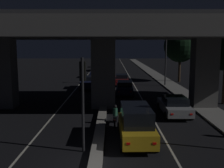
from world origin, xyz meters
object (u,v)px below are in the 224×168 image
Objects in this scene: car_dark_blue_lead_oncoming at (89,82)px; car_dark_blue_second_oncoming at (97,73)px; car_taxi_yellow_lead at (137,123)px; car_dark_green_fourth_oncoming at (102,64)px; car_dark_green_third_oncoming at (100,66)px; traffic_light_left_of_median at (84,88)px; motorcycle_black_filtering_near at (116,116)px; street_lamp at (164,51)px; car_silver_second at (175,105)px; car_dark_red_fourth at (123,80)px; car_dark_blue_third at (125,87)px; motorcycle_blue_filtering_mid at (113,97)px.

car_dark_blue_second_oncoming reaches higher than car_dark_blue_lead_oncoming.
car_taxi_yellow_lead reaches higher than car_dark_green_fourth_oncoming.
car_dark_blue_second_oncoming is 1.00× the size of car_dark_green_third_oncoming.
traffic_light_left_of_median is 5.41m from motorcycle_black_filtering_near.
traffic_light_left_of_median is at bearing -110.46° from street_lamp.
car_dark_blue_lead_oncoming is 0.95× the size of car_dark_blue_second_oncoming.
street_lamp reaches higher than car_silver_second.
car_taxi_yellow_lead is at bearing -178.77° from car_dark_red_fourth.
street_lamp is at bearing -38.31° from car_dark_blue_third.
car_dark_blue_lead_oncoming is 8.99m from motorcycle_blue_filtering_mid.
car_silver_second is 36.65m from car_dark_green_third_oncoming.
car_dark_green_fourth_oncoming is at bearing 8.93° from car_dark_red_fourth.
motorcycle_black_filtering_near is at bearing 18.67° from car_taxi_yellow_lead.
car_dark_blue_second_oncoming is (-3.99, 15.20, 0.06)m from car_dark_blue_third.
car_dark_red_fourth is 2.42× the size of motorcycle_black_filtering_near.
car_taxi_yellow_lead is (2.76, 1.34, -2.20)m from traffic_light_left_of_median.
car_dark_red_fourth is 18.06m from motorcycle_black_filtering_near.
car_dark_blue_third is at bearing 22.41° from car_silver_second.
street_lamp reaches higher than traffic_light_left_of_median.
car_silver_second is at bearing -97.21° from street_lamp.
car_silver_second is 45.79m from car_dark_green_fourth_oncoming.
car_dark_blue_third is at bearing 7.31° from car_dark_green_fourth_oncoming.
car_taxi_yellow_lead reaches higher than car_dark_blue_third.
street_lamp is 1.63× the size of car_dark_blue_second_oncoming.
traffic_light_left_of_median is 0.99× the size of car_dark_green_third_oncoming.
car_dark_green_fourth_oncoming is 2.76× the size of motorcycle_black_filtering_near.
car_taxi_yellow_lead is at bearing 148.95° from car_silver_second.
traffic_light_left_of_median is 1.05× the size of car_dark_blue_lead_oncoming.
car_dark_green_fourth_oncoming is at bearing 8.53° from car_dark_blue_third.
car_silver_second is (-1.85, -14.66, -3.91)m from street_lamp.
car_silver_second is 0.97× the size of car_dark_green_third_oncoming.
car_dark_green_fourth_oncoming is (-4.10, 36.70, 0.07)m from car_dark_blue_third.
car_taxi_yellow_lead is (-5.33, -20.34, -3.63)m from street_lamp.
motorcycle_black_filtering_near is (-4.59, -2.60, -0.15)m from car_silver_second.
car_dark_blue_second_oncoming is 21.50m from car_dark_green_fourth_oncoming.
car_dark_green_third_oncoming is 2.67× the size of motorcycle_blue_filtering_mid.
car_dark_green_third_oncoming is (-4.08, 20.44, 0.16)m from car_dark_red_fourth.
street_lamp is at bearing 69.54° from traffic_light_left_of_median.
car_dark_blue_lead_oncoming is (-1.49, 19.34, -2.44)m from traffic_light_left_of_median.
car_dark_green_third_oncoming is at bearing 7.40° from motorcycle_black_filtering_near.
car_dark_blue_lead_oncoming is at bearing 127.45° from car_dark_red_fourth.
car_dark_blue_third is (-5.28, -6.19, -3.87)m from street_lamp.
car_silver_second is 0.97× the size of car_dark_blue_second_oncoming.
car_dark_green_third_oncoming reaches higher than motorcycle_black_filtering_near.
traffic_light_left_of_median is 52.26m from car_dark_green_fourth_oncoming.
car_dark_blue_second_oncoming is at bearing 16.85° from car_dark_blue_third.
car_dark_blue_third is 1.05× the size of car_dark_blue_lead_oncoming.
car_silver_second is at bearing -131.95° from motorcycle_blue_filtering_mid.
car_dark_blue_third is (-3.43, 8.47, 0.04)m from car_silver_second.
street_lamp is 1.73× the size of car_dark_blue_lead_oncoming.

